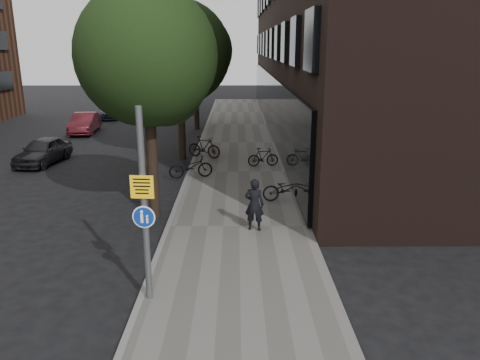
{
  "coord_description": "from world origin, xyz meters",
  "views": [
    {
      "loc": [
        0.17,
        -10.44,
        5.58
      ],
      "look_at": [
        0.27,
        2.05,
        2.0
      ],
      "focal_mm": 35.0,
      "sensor_mm": 36.0,
      "label": 1
    }
  ],
  "objects_px": {
    "signpost": "(144,206)",
    "parked_bike_facade_near": "(287,189)",
    "pedestrian": "(254,205)",
    "parked_car_near": "(43,151)"
  },
  "relations": [
    {
      "from": "signpost",
      "to": "pedestrian",
      "type": "relative_size",
      "value": 2.64
    },
    {
      "from": "signpost",
      "to": "parked_bike_facade_near",
      "type": "height_order",
      "value": "signpost"
    },
    {
      "from": "pedestrian",
      "to": "parked_bike_facade_near",
      "type": "relative_size",
      "value": 0.92
    },
    {
      "from": "parked_car_near",
      "to": "pedestrian",
      "type": "bearing_deg",
      "value": -34.16
    },
    {
      "from": "signpost",
      "to": "pedestrian",
      "type": "height_order",
      "value": "signpost"
    },
    {
      "from": "pedestrian",
      "to": "parked_bike_facade_near",
      "type": "distance_m",
      "value": 3.1
    },
    {
      "from": "signpost",
      "to": "parked_bike_facade_near",
      "type": "bearing_deg",
      "value": 65.69
    },
    {
      "from": "parked_car_near",
      "to": "parked_bike_facade_near",
      "type": "bearing_deg",
      "value": -21.01
    },
    {
      "from": "parked_bike_facade_near",
      "to": "signpost",
      "type": "bearing_deg",
      "value": 147.19
    },
    {
      "from": "signpost",
      "to": "parked_car_near",
      "type": "bearing_deg",
      "value": 124.75
    }
  ]
}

